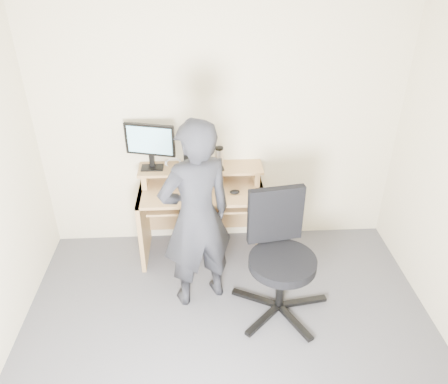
{
  "coord_description": "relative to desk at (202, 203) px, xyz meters",
  "views": [
    {
      "loc": [
        -0.19,
        -2.16,
        2.86
      ],
      "look_at": [
        -0.0,
        1.05,
        0.95
      ],
      "focal_mm": 35.0,
      "sensor_mm": 36.0,
      "label": 1
    }
  ],
  "objects": [
    {
      "name": "ground",
      "position": [
        0.2,
        -1.53,
        -0.55
      ],
      "size": [
        3.5,
        3.5,
        0.0
      ],
      "primitive_type": "plane",
      "color": "#55555A",
      "rests_on": "ground"
    },
    {
      "name": "back_wall",
      "position": [
        0.2,
        0.22,
        0.7
      ],
      "size": [
        3.5,
        0.02,
        2.5
      ],
      "primitive_type": "cube",
      "color": "beige",
      "rests_on": "ground"
    },
    {
      "name": "ceiling",
      "position": [
        0.2,
        -1.53,
        1.95
      ],
      "size": [
        3.5,
        3.5,
        0.02
      ],
      "primitive_type": "cube",
      "color": "white",
      "rests_on": "back_wall"
    },
    {
      "name": "desk",
      "position": [
        0.0,
        0.0,
        0.0
      ],
      "size": [
        1.2,
        0.6,
        0.91
      ],
      "color": "tan",
      "rests_on": "ground"
    },
    {
      "name": "monitor",
      "position": [
        -0.46,
        0.07,
        0.64
      ],
      "size": [
        0.47,
        0.16,
        0.45
      ],
      "rotation": [
        0.0,
        0.0,
        -0.26
      ],
      "color": "black",
      "rests_on": "desk"
    },
    {
      "name": "external_drive",
      "position": [
        -0.12,
        0.06,
        0.46
      ],
      "size": [
        0.07,
        0.13,
        0.2
      ],
      "primitive_type": "cube",
      "rotation": [
        0.0,
        0.0,
        0.01
      ],
      "color": "black",
      "rests_on": "desk"
    },
    {
      "name": "travel_mug",
      "position": [
        0.18,
        0.1,
        0.45
      ],
      "size": [
        0.1,
        0.1,
        0.17
      ],
      "primitive_type": "cylinder",
      "rotation": [
        0.0,
        0.0,
        -0.28
      ],
      "color": "silver",
      "rests_on": "desk"
    },
    {
      "name": "smartphone",
      "position": [
        0.18,
        0.04,
        0.37
      ],
      "size": [
        0.08,
        0.14,
        0.01
      ],
      "primitive_type": "cube",
      "rotation": [
        0.0,
        0.0,
        0.12
      ],
      "color": "black",
      "rests_on": "desk"
    },
    {
      "name": "charger",
      "position": [
        -0.14,
        -0.03,
        0.38
      ],
      "size": [
        0.05,
        0.05,
        0.03
      ],
      "primitive_type": "cube",
      "rotation": [
        0.0,
        0.0,
        -0.18
      ],
      "color": "black",
      "rests_on": "desk"
    },
    {
      "name": "headphones",
      "position": [
        -0.27,
        0.16,
        0.37
      ],
      "size": [
        0.18,
        0.18,
        0.06
      ],
      "primitive_type": "torus",
      "rotation": [
        0.26,
        0.0,
        -0.18
      ],
      "color": "silver",
      "rests_on": "desk"
    },
    {
      "name": "keyboard",
      "position": [
        -0.01,
        -0.17,
        0.12
      ],
      "size": [
        0.49,
        0.29,
        0.03
      ],
      "primitive_type": "cube",
      "rotation": [
        0.0,
        0.0,
        0.26
      ],
      "color": "black",
      "rests_on": "desk"
    },
    {
      "name": "mouse",
      "position": [
        0.31,
        -0.18,
        0.22
      ],
      "size": [
        0.1,
        0.06,
        0.04
      ],
      "primitive_type": "ellipsoid",
      "rotation": [
        0.0,
        0.0,
        -0.01
      ],
      "color": "black",
      "rests_on": "desk"
    },
    {
      "name": "office_chair",
      "position": [
        0.64,
        -0.85,
        0.04
      ],
      "size": [
        0.84,
        0.84,
        1.07
      ],
      "rotation": [
        0.0,
        0.0,
        0.15
      ],
      "color": "black",
      "rests_on": "ground"
    },
    {
      "name": "person",
      "position": [
        -0.04,
        -0.72,
        0.31
      ],
      "size": [
        0.74,
        0.62,
        1.72
      ],
      "primitive_type": "imported",
      "rotation": [
        0.0,
        0.0,
        3.54
      ],
      "color": "black",
      "rests_on": "ground"
    }
  ]
}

